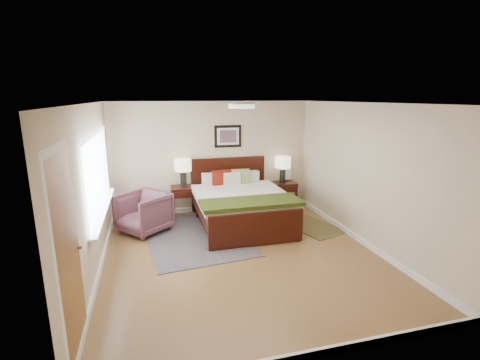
{
  "coord_description": "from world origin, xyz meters",
  "views": [
    {
      "loc": [
        -1.42,
        -5.2,
        2.6
      ],
      "look_at": [
        0.24,
        1.0,
        1.05
      ],
      "focal_mm": 26.0,
      "sensor_mm": 36.0,
      "label": 1
    }
  ],
  "objects_px": {
    "nightstand_left": "(184,192)",
    "lamp_right": "(283,164)",
    "lamp_left": "(183,167)",
    "armchair": "(144,213)",
    "rug_persian": "(195,236)",
    "bed": "(240,199)",
    "nightstand_right": "(282,192)"
  },
  "relations": [
    {
      "from": "lamp_right",
      "to": "bed",
      "type": "bearing_deg",
      "value": -145.34
    },
    {
      "from": "nightstand_right",
      "to": "lamp_right",
      "type": "distance_m",
      "value": 0.68
    },
    {
      "from": "bed",
      "to": "nightstand_right",
      "type": "distance_m",
      "value": 1.55
    },
    {
      "from": "armchair",
      "to": "nightstand_right",
      "type": "bearing_deg",
      "value": 63.65
    },
    {
      "from": "rug_persian",
      "to": "lamp_right",
      "type": "bearing_deg",
      "value": 23.38
    },
    {
      "from": "lamp_left",
      "to": "lamp_right",
      "type": "bearing_deg",
      "value": 0.0
    },
    {
      "from": "nightstand_left",
      "to": "lamp_left",
      "type": "bearing_deg",
      "value": 90.0
    },
    {
      "from": "rug_persian",
      "to": "bed",
      "type": "bearing_deg",
      "value": 15.55
    },
    {
      "from": "armchair",
      "to": "rug_persian",
      "type": "xyz_separation_m",
      "value": [
        0.93,
        -0.49,
        -0.39
      ]
    },
    {
      "from": "lamp_left",
      "to": "armchair",
      "type": "height_order",
      "value": "lamp_left"
    },
    {
      "from": "armchair",
      "to": "rug_persian",
      "type": "distance_m",
      "value": 1.12
    },
    {
      "from": "armchair",
      "to": "nightstand_left",
      "type": "bearing_deg",
      "value": 91.32
    },
    {
      "from": "armchair",
      "to": "lamp_right",
      "type": "bearing_deg",
      "value": 63.87
    },
    {
      "from": "bed",
      "to": "rug_persian",
      "type": "distance_m",
      "value": 1.2
    },
    {
      "from": "nightstand_right",
      "to": "lamp_left",
      "type": "xyz_separation_m",
      "value": [
        -2.33,
        0.01,
        0.73
      ]
    },
    {
      "from": "lamp_left",
      "to": "lamp_right",
      "type": "xyz_separation_m",
      "value": [
        2.33,
        0.0,
        -0.05
      ]
    },
    {
      "from": "nightstand_left",
      "to": "lamp_left",
      "type": "height_order",
      "value": "lamp_left"
    },
    {
      "from": "lamp_right",
      "to": "lamp_left",
      "type": "bearing_deg",
      "value": 180.0
    },
    {
      "from": "lamp_right",
      "to": "nightstand_left",
      "type": "bearing_deg",
      "value": -179.45
    },
    {
      "from": "lamp_right",
      "to": "rug_persian",
      "type": "height_order",
      "value": "lamp_right"
    },
    {
      "from": "armchair",
      "to": "lamp_left",
      "type": "bearing_deg",
      "value": 92.14
    },
    {
      "from": "lamp_right",
      "to": "nightstand_right",
      "type": "bearing_deg",
      "value": -90.0
    },
    {
      "from": "nightstand_left",
      "to": "lamp_right",
      "type": "bearing_deg",
      "value": 0.55
    },
    {
      "from": "nightstand_left",
      "to": "lamp_right",
      "type": "relative_size",
      "value": 1.09
    },
    {
      "from": "lamp_left",
      "to": "lamp_right",
      "type": "height_order",
      "value": "lamp_left"
    },
    {
      "from": "lamp_left",
      "to": "nightstand_left",
      "type": "bearing_deg",
      "value": -90.0
    },
    {
      "from": "nightstand_right",
      "to": "lamp_right",
      "type": "xyz_separation_m",
      "value": [
        0.0,
        0.01,
        0.68
      ]
    },
    {
      "from": "nightstand_left",
      "to": "armchair",
      "type": "xyz_separation_m",
      "value": [
        -0.87,
        -0.76,
        -0.15
      ]
    },
    {
      "from": "nightstand_left",
      "to": "armchair",
      "type": "bearing_deg",
      "value": -138.77
    },
    {
      "from": "lamp_left",
      "to": "rug_persian",
      "type": "xyz_separation_m",
      "value": [
        0.06,
        -1.27,
        -1.1
      ]
    },
    {
      "from": "bed",
      "to": "nightstand_right",
      "type": "bearing_deg",
      "value": 34.26
    },
    {
      "from": "bed",
      "to": "rug_persian",
      "type": "relative_size",
      "value": 0.9
    }
  ]
}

